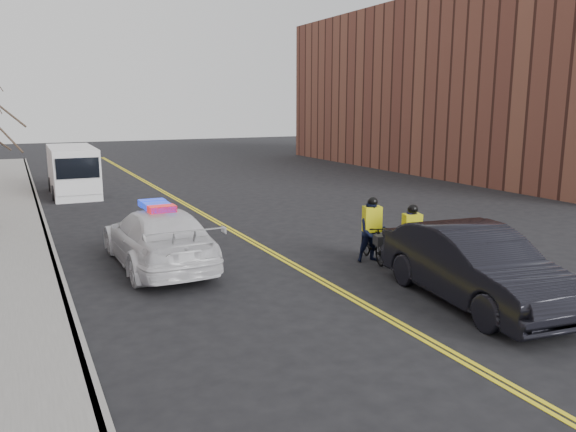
{
  "coord_description": "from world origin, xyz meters",
  "views": [
    {
      "loc": [
        -6.81,
        -11.92,
        4.43
      ],
      "look_at": [
        0.09,
        2.18,
        1.3
      ],
      "focal_mm": 35.0,
      "sensor_mm": 36.0,
      "label": 1
    }
  ],
  "objects_px": {
    "dark_sedan": "(474,266)",
    "cyclist_near": "(411,247)",
    "cargo_van": "(73,172)",
    "cyclist_far": "(372,236)",
    "police_cruiser": "(158,237)"
  },
  "relations": [
    {
      "from": "dark_sedan",
      "to": "cyclist_near",
      "type": "height_order",
      "value": "cyclist_near"
    },
    {
      "from": "cargo_van",
      "to": "cyclist_far",
      "type": "xyz_separation_m",
      "value": [
        6.38,
        -16.64,
        -0.42
      ]
    },
    {
      "from": "dark_sedan",
      "to": "cargo_van",
      "type": "bearing_deg",
      "value": 114.16
    },
    {
      "from": "police_cruiser",
      "to": "cyclist_far",
      "type": "relative_size",
      "value": 2.93
    },
    {
      "from": "police_cruiser",
      "to": "cargo_van",
      "type": "distance_m",
      "value": 14.47
    },
    {
      "from": "cargo_van",
      "to": "cyclist_far",
      "type": "relative_size",
      "value": 2.96
    },
    {
      "from": "dark_sedan",
      "to": "cyclist_far",
      "type": "xyz_separation_m",
      "value": [
        -0.11,
        3.86,
        -0.13
      ]
    },
    {
      "from": "cyclist_near",
      "to": "cyclist_far",
      "type": "distance_m",
      "value": 1.25
    },
    {
      "from": "cargo_van",
      "to": "dark_sedan",
      "type": "bearing_deg",
      "value": -71.75
    },
    {
      "from": "dark_sedan",
      "to": "cyclist_far",
      "type": "bearing_deg",
      "value": 98.27
    },
    {
      "from": "cyclist_near",
      "to": "cyclist_far",
      "type": "bearing_deg",
      "value": 128.79
    },
    {
      "from": "cyclist_near",
      "to": "dark_sedan",
      "type": "bearing_deg",
      "value": -83.69
    },
    {
      "from": "police_cruiser",
      "to": "cargo_van",
      "type": "relative_size",
      "value": 0.99
    },
    {
      "from": "cargo_van",
      "to": "cyclist_far",
      "type": "height_order",
      "value": "cargo_van"
    },
    {
      "from": "police_cruiser",
      "to": "cyclist_near",
      "type": "distance_m",
      "value": 6.94
    }
  ]
}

